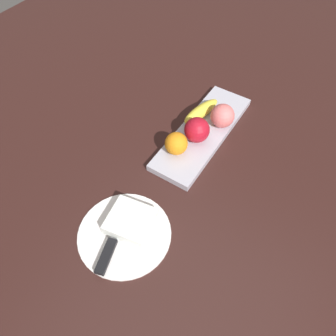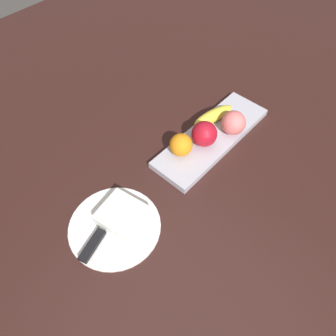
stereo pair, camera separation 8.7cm
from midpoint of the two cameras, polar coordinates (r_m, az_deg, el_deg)
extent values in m
plane|color=black|center=(1.01, 10.80, 3.63)|extent=(2.40, 2.40, 0.00)
cube|color=#B2B0C0|center=(1.02, 10.31, 5.30)|extent=(0.43, 0.14, 0.02)
sphere|color=#AB1222|center=(0.96, 9.16, 5.89)|extent=(0.08, 0.08, 0.08)
ellipsoid|color=gold|center=(1.04, 10.54, 9.05)|extent=(0.16, 0.07, 0.04)
sphere|color=orange|center=(0.92, 5.06, 3.98)|extent=(0.07, 0.07, 0.07)
sphere|color=#E46D6B|center=(1.01, 14.11, 7.71)|extent=(0.08, 0.08, 0.08)
cylinder|color=white|center=(0.84, -6.58, -10.51)|extent=(0.24, 0.24, 0.01)
cube|color=white|center=(0.83, -5.20, -8.56)|extent=(0.12, 0.13, 0.03)
cube|color=silver|center=(0.83, -8.13, -10.47)|extent=(0.15, 0.06, 0.00)
cube|color=black|center=(0.81, -10.36, -13.69)|extent=(0.09, 0.05, 0.01)
camera|label=1|loc=(0.04, -87.13, 3.79)|focal=34.03mm
camera|label=2|loc=(0.04, 92.87, -3.79)|focal=34.03mm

